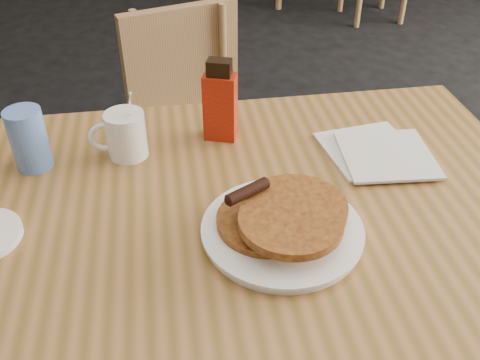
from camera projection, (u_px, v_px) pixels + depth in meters
name	position (u px, v px, depth m)	size (l,w,h in m)	color
main_table	(239.00, 222.00, 0.99)	(1.23, 0.87, 0.75)	#A36A3A
chair_main_far	(188.00, 120.00, 1.71)	(0.45, 0.46, 0.83)	#B57A55
pancake_plate	(283.00, 224.00, 0.88)	(0.27, 0.27, 0.08)	white
coffee_mug	(125.00, 134.00, 1.06)	(0.11, 0.08, 0.15)	white
syrup_bottle	(220.00, 103.00, 1.09)	(0.08, 0.06, 0.18)	maroon
napkin_stack	(378.00, 152.00, 1.08)	(0.22, 0.23, 0.01)	silver
blue_tumbler	(29.00, 139.00, 1.02)	(0.07, 0.07, 0.12)	#5B84D6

